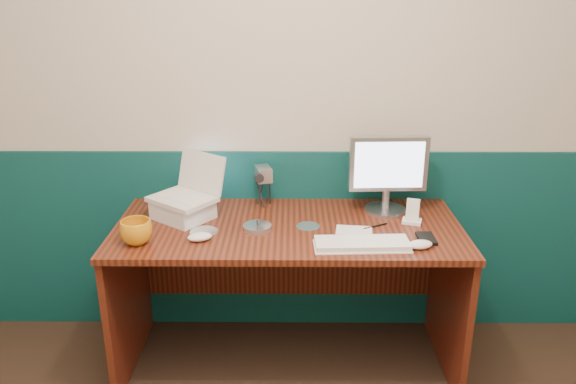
{
  "coord_description": "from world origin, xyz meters",
  "views": [
    {
      "loc": [
        -0.0,
        -1.0,
        1.79
      ],
      "look_at": [
        -0.01,
        1.23,
        0.97
      ],
      "focal_mm": 35.0,
      "sensor_mm": 36.0,
      "label": 1
    }
  ],
  "objects_px": {
    "mug": "(136,232)",
    "camcorder": "(263,187)",
    "keyboard": "(362,245)",
    "laptop": "(181,178)",
    "monitor": "(387,176)",
    "desk": "(288,296)"
  },
  "relations": [
    {
      "from": "monitor",
      "to": "mug",
      "type": "xyz_separation_m",
      "value": [
        -1.12,
        -0.37,
        -0.13
      ]
    },
    {
      "from": "keyboard",
      "to": "monitor",
      "type": "bearing_deg",
      "value": 65.95
    },
    {
      "from": "laptop",
      "to": "mug",
      "type": "height_order",
      "value": "laptop"
    },
    {
      "from": "laptop",
      "to": "camcorder",
      "type": "xyz_separation_m",
      "value": [
        0.38,
        0.17,
        -0.11
      ]
    },
    {
      "from": "camcorder",
      "to": "mug",
      "type": "bearing_deg",
      "value": -154.95
    },
    {
      "from": "laptop",
      "to": "camcorder",
      "type": "height_order",
      "value": "laptop"
    },
    {
      "from": "monitor",
      "to": "keyboard",
      "type": "height_order",
      "value": "monitor"
    },
    {
      "from": "monitor",
      "to": "mug",
      "type": "distance_m",
      "value": 1.19
    },
    {
      "from": "desk",
      "to": "laptop",
      "type": "relative_size",
      "value": 5.63
    },
    {
      "from": "desk",
      "to": "camcorder",
      "type": "distance_m",
      "value": 0.55
    },
    {
      "from": "desk",
      "to": "keyboard",
      "type": "height_order",
      "value": "keyboard"
    },
    {
      "from": "monitor",
      "to": "keyboard",
      "type": "bearing_deg",
      "value": -114.05
    },
    {
      "from": "monitor",
      "to": "mug",
      "type": "height_order",
      "value": "monitor"
    },
    {
      "from": "keyboard",
      "to": "camcorder",
      "type": "distance_m",
      "value": 0.66
    },
    {
      "from": "keyboard",
      "to": "mug",
      "type": "height_order",
      "value": "mug"
    },
    {
      "from": "keyboard",
      "to": "mug",
      "type": "distance_m",
      "value": 0.96
    },
    {
      "from": "laptop",
      "to": "keyboard",
      "type": "xyz_separation_m",
      "value": [
        0.81,
        -0.31,
        -0.19
      ]
    },
    {
      "from": "mug",
      "to": "camcorder",
      "type": "height_order",
      "value": "camcorder"
    },
    {
      "from": "monitor",
      "to": "laptop",
      "type": "bearing_deg",
      "value": -176.95
    },
    {
      "from": "monitor",
      "to": "desk",
      "type": "bearing_deg",
      "value": -162.06
    },
    {
      "from": "keyboard",
      "to": "camcorder",
      "type": "height_order",
      "value": "camcorder"
    },
    {
      "from": "laptop",
      "to": "keyboard",
      "type": "distance_m",
      "value": 0.89
    }
  ]
}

